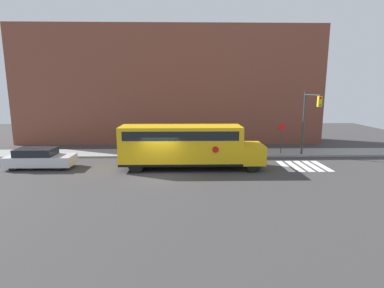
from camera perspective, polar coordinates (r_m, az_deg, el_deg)
The scene contains 8 objects.
ground_plane at distance 20.56m, azimuth -6.05°, elevation -5.78°, with size 60.00×60.00×0.00m, color #3A3838.
sidewalk_strip at distance 26.83m, azimuth -4.92°, elevation -1.72°, with size 44.00×3.00×0.15m.
building_backdrop at distance 32.71m, azimuth -4.36°, elevation 11.00°, with size 32.00×4.00×12.07m.
crosswalk_stripes at distance 24.11m, azimuth 20.46°, elevation -3.94°, with size 3.30×3.20×0.01m.
school_bus at distance 21.54m, azimuth -1.16°, elevation -0.05°, with size 10.23×2.57×3.13m.
parked_car at distance 24.54m, azimuth -27.07°, elevation -2.43°, with size 4.76×1.81×1.48m.
stop_sign at distance 27.10m, azimuth 16.70°, elevation 1.67°, with size 0.60×0.10×2.80m.
traffic_light at distance 26.44m, azimuth 21.32°, elevation 5.19°, with size 0.28×3.03×5.49m.
Camera 1 is at (1.72, -19.66, 5.76)m, focal length 28.00 mm.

